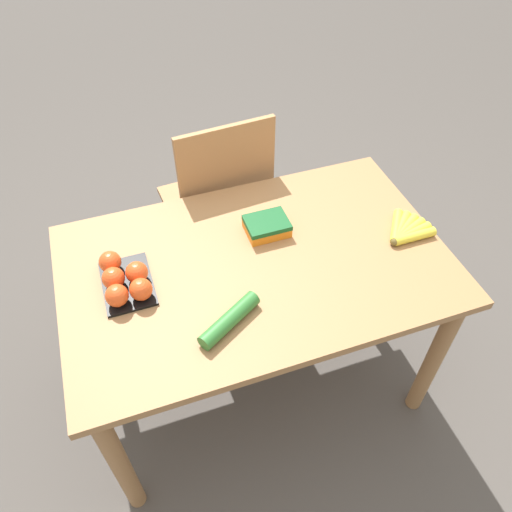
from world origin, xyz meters
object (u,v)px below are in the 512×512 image
Objects in this scene: carrot_bag at (267,225)px; tomato_pack at (124,280)px; banana_bunch at (406,231)px; chair at (220,205)px; cucumber_near at (230,320)px.

tomato_pack is at bearing -169.42° from carrot_bag.
tomato_pack reaches higher than banana_bunch.
chair is 0.74m from tomato_pack.
carrot_bag reaches higher than cucumber_near.
carrot_bag is at bearing 159.12° from banana_bunch.
carrot_bag is (-0.45, 0.17, 0.01)m from banana_bunch.
cucumber_near is (-0.18, -0.77, 0.25)m from chair.
chair reaches higher than tomato_pack.
banana_bunch is 0.70m from cucumber_near.
carrot_bag reaches higher than banana_bunch.
banana_bunch is at bearing 125.04° from chair.
chair is at bearing 97.00° from carrot_bag.
carrot_bag is at bearing 92.61° from chair.
chair is 4.26× the size of tomato_pack.
chair reaches higher than cucumber_near.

